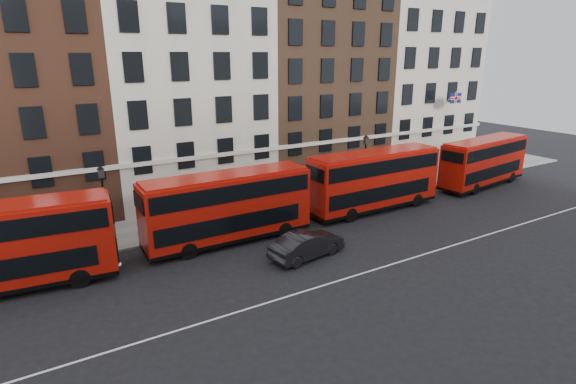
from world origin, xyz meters
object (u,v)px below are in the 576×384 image
bus_c (374,179)px  traffic_light (457,156)px  bus_d (484,161)px  car_front (307,245)px  bus_b (227,206)px

bus_c → traffic_light: 12.46m
bus_d → traffic_light: size_ratio=3.25×
bus_c → car_front: 10.25m
bus_d → traffic_light: bearing=104.0°
bus_c → traffic_light: (12.25, 2.28, -0.05)m
bus_b → bus_c: bearing=0.2°
bus_d → car_front: bus_d is taller
bus_d → traffic_light: (-0.88, 2.28, 0.09)m
bus_d → bus_b: bearing=172.9°
bus_c → bus_d: bus_c is taller
bus_d → bus_c: bearing=172.9°
bus_b → car_front: 5.73m
bus_d → car_front: size_ratio=2.20×
traffic_light → bus_c: bearing=-169.5°
bus_c → traffic_light: bus_c is taller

